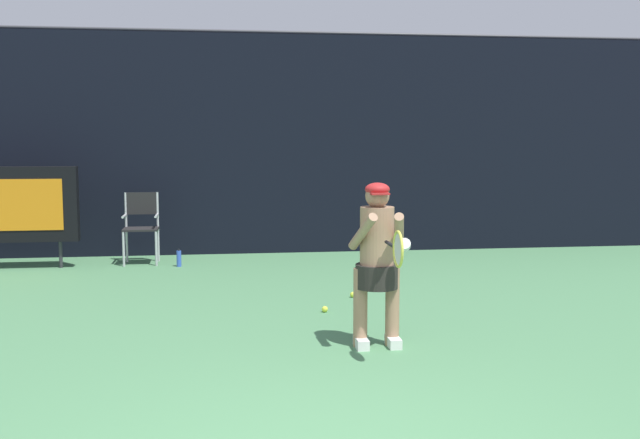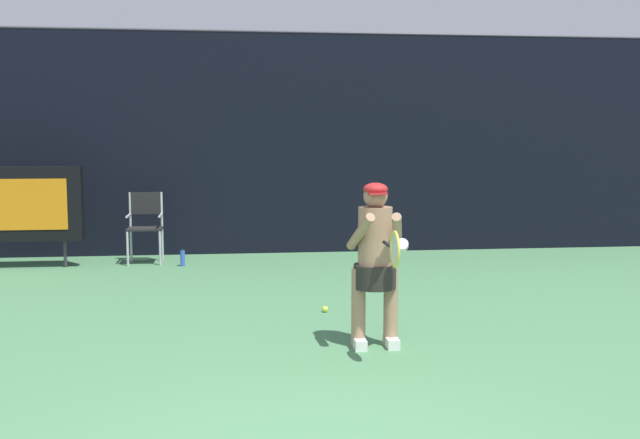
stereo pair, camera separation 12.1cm
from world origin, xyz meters
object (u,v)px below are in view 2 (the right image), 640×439
at_px(umpire_chair, 145,223).
at_px(tennis_ball_spare, 354,295).
at_px(water_bottle, 183,258).
at_px(tennis_player, 375,257).
at_px(tennis_racket, 394,249).
at_px(scoreboard, 5,204).
at_px(tennis_ball_loose, 325,309).

bearing_deg(umpire_chair, tennis_ball_spare, -46.36).
height_order(water_bottle, tennis_player, tennis_player).
bearing_deg(tennis_racket, scoreboard, 131.11).
distance_m(tennis_player, tennis_ball_loose, 1.64).
bearing_deg(scoreboard, tennis_ball_spare, -29.08).
distance_m(umpire_chair, tennis_player, 5.66).
relative_size(water_bottle, tennis_racket, 0.44).
height_order(umpire_chair, tennis_ball_loose, umpire_chair).
xyz_separation_m(water_bottle, tennis_racket, (2.06, -5.25, 0.87)).
bearing_deg(umpire_chair, tennis_ball_loose, -57.34).
relative_size(umpire_chair, tennis_racket, 1.79).
bearing_deg(umpire_chair, tennis_player, -62.60).
height_order(tennis_racket, tennis_ball_loose, tennis_racket).
height_order(scoreboard, umpire_chair, scoreboard).
distance_m(scoreboard, tennis_ball_loose, 5.53).
bearing_deg(tennis_player, tennis_ball_loose, 101.37).
distance_m(scoreboard, tennis_racket, 7.09).
height_order(scoreboard, tennis_ball_loose, scoreboard).
height_order(water_bottle, tennis_racket, tennis_racket).
xyz_separation_m(umpire_chair, tennis_ball_spare, (2.77, -2.90, -0.58)).
bearing_deg(tennis_ball_spare, tennis_racket, -92.63).
distance_m(umpire_chair, tennis_ball_spare, 4.05).
bearing_deg(scoreboard, tennis_racket, -49.38).
xyz_separation_m(water_bottle, tennis_ball_spare, (2.19, -2.50, -0.09)).
height_order(tennis_player, tennis_ball_spare, tennis_player).
distance_m(tennis_ball_loose, tennis_ball_spare, 0.85).
xyz_separation_m(scoreboard, tennis_ball_loose, (4.29, -3.36, -0.91)).
xyz_separation_m(tennis_ball_loose, tennis_ball_spare, (0.44, 0.72, 0.00)).
bearing_deg(tennis_ball_loose, water_bottle, 118.38).
relative_size(tennis_player, tennis_racket, 2.51).
xyz_separation_m(umpire_chair, tennis_ball_loose, (2.32, -3.62, -0.58)).
relative_size(tennis_player, tennis_ball_spare, 22.19).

